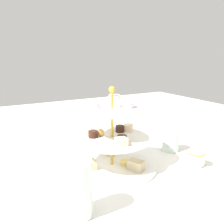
{
  "coord_description": "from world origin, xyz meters",
  "views": [
    {
      "loc": [
        -0.37,
        -0.67,
        0.36
      ],
      "look_at": [
        0.0,
        0.0,
        0.18
      ],
      "focal_mm": 40.57,
      "sensor_mm": 36.0,
      "label": 1
    }
  ],
  "objects_px": {
    "water_glass_short_left": "(170,141)",
    "butter_knife_right": "(204,206)",
    "teacup_with_saucer": "(196,159)",
    "tiered_serving_stand": "(112,144)",
    "water_glass_tall_right": "(78,189)",
    "butter_knife_left": "(22,161)"
  },
  "relations": [
    {
      "from": "water_glass_short_left",
      "to": "teacup_with_saucer",
      "type": "xyz_separation_m",
      "value": [
        -0.02,
        -0.14,
        -0.02
      ]
    },
    {
      "from": "tiered_serving_stand",
      "to": "butter_knife_left",
      "type": "height_order",
      "value": "tiered_serving_stand"
    },
    {
      "from": "tiered_serving_stand",
      "to": "teacup_with_saucer",
      "type": "bearing_deg",
      "value": -27.6
    },
    {
      "from": "teacup_with_saucer",
      "to": "tiered_serving_stand",
      "type": "bearing_deg",
      "value": 152.4
    },
    {
      "from": "water_glass_short_left",
      "to": "butter_knife_right",
      "type": "distance_m",
      "value": 0.36
    },
    {
      "from": "water_glass_tall_right",
      "to": "teacup_with_saucer",
      "type": "bearing_deg",
      "value": 7.04
    },
    {
      "from": "water_glass_short_left",
      "to": "teacup_with_saucer",
      "type": "height_order",
      "value": "water_glass_short_left"
    },
    {
      "from": "water_glass_short_left",
      "to": "butter_knife_left",
      "type": "xyz_separation_m",
      "value": [
        -0.51,
        0.17,
        -0.04
      ]
    },
    {
      "from": "tiered_serving_stand",
      "to": "butter_knife_left",
      "type": "distance_m",
      "value": 0.32
    },
    {
      "from": "water_glass_short_left",
      "to": "teacup_with_saucer",
      "type": "relative_size",
      "value": 0.89
    },
    {
      "from": "butter_knife_right",
      "to": "water_glass_short_left",
      "type": "bearing_deg",
      "value": 36.09
    },
    {
      "from": "water_glass_short_left",
      "to": "teacup_with_saucer",
      "type": "bearing_deg",
      "value": -97.0
    },
    {
      "from": "teacup_with_saucer",
      "to": "butter_knife_right",
      "type": "height_order",
      "value": "teacup_with_saucer"
    },
    {
      "from": "water_glass_tall_right",
      "to": "butter_knife_left",
      "type": "distance_m",
      "value": 0.38
    },
    {
      "from": "water_glass_tall_right",
      "to": "butter_knife_left",
      "type": "height_order",
      "value": "water_glass_tall_right"
    },
    {
      "from": "butter_knife_right",
      "to": "teacup_with_saucer",
      "type": "bearing_deg",
      "value": 22.74
    },
    {
      "from": "tiered_serving_stand",
      "to": "butter_knife_right",
      "type": "xyz_separation_m",
      "value": [
        0.09,
        -0.3,
        -0.08
      ]
    },
    {
      "from": "teacup_with_saucer",
      "to": "butter_knife_right",
      "type": "bearing_deg",
      "value": -132.04
    },
    {
      "from": "tiered_serving_stand",
      "to": "water_glass_short_left",
      "type": "relative_size",
      "value": 3.67
    },
    {
      "from": "tiered_serving_stand",
      "to": "water_glass_tall_right",
      "type": "xyz_separation_m",
      "value": [
        -0.19,
        -0.18,
        -0.01
      ]
    },
    {
      "from": "water_glass_tall_right",
      "to": "butter_knife_right",
      "type": "bearing_deg",
      "value": -22.94
    },
    {
      "from": "water_glass_tall_right",
      "to": "butter_knife_left",
      "type": "relative_size",
      "value": 0.79
    }
  ]
}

